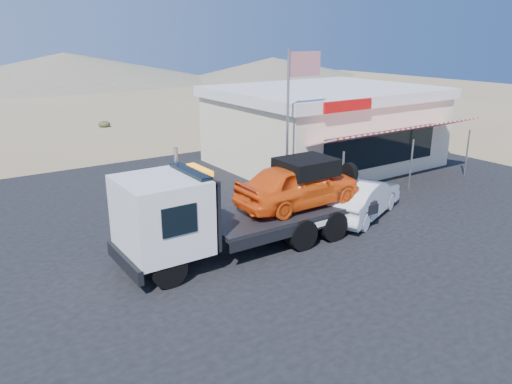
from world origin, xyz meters
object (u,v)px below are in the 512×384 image
at_px(tow_truck, 248,202).
at_px(white_sedan, 361,198).
at_px(flagpole, 293,110).
at_px(jerky_store, 323,125).

relative_size(tow_truck, white_sedan, 1.94).
bearing_deg(flagpole, white_sedan, -60.10).
height_order(tow_truck, jerky_store, jerky_store).
distance_m(tow_truck, white_sedan, 5.02).
relative_size(tow_truck, jerky_store, 0.82).
bearing_deg(jerky_store, white_sedan, -121.27).
height_order(white_sedan, jerky_store, jerky_store).
relative_size(white_sedan, flagpole, 0.73).
bearing_deg(white_sedan, jerky_store, -54.35).
bearing_deg(flagpole, tow_truck, -145.97).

